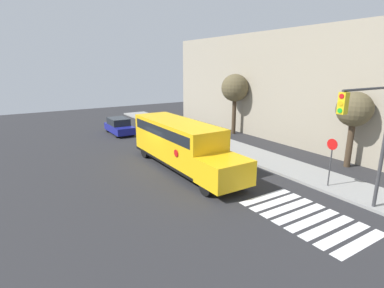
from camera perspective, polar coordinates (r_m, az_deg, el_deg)
ground_plane at (r=20.66m, az=-5.37°, el=-3.77°), size 60.00×60.00×0.00m
sidewalk_strip at (r=24.12m, az=8.52°, el=-0.95°), size 44.00×3.00×0.15m
building_backdrop at (r=27.99m, az=19.24°, el=10.19°), size 32.00×4.00×9.39m
crosswalk_stripes at (r=14.66m, az=20.87°, el=-12.83°), size 5.40×3.20×0.01m
school_bus at (r=19.34m, az=-2.16°, el=0.33°), size 10.21×2.57×3.04m
parked_car at (r=30.24m, az=-13.69°, el=3.32°), size 4.22×1.80×1.52m
stop_sign at (r=17.68m, az=24.95°, el=-2.29°), size 0.60×0.10×2.80m
traffic_light at (r=14.58m, az=31.15°, el=2.24°), size 0.28×3.79×5.92m
tree_near_sidewalk at (r=29.28m, az=8.17°, el=10.39°), size 2.60×2.60×5.76m
tree_far_sidewalk at (r=21.74m, az=28.52°, el=5.60°), size 2.21×2.21×4.96m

